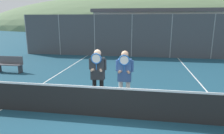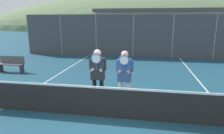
# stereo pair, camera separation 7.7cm
# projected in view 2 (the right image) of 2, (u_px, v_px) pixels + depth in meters

# --- Properties ---
(ground_plane) EXTENTS (120.00, 120.00, 0.00)m
(ground_plane) POSITION_uv_depth(u_px,v_px,m) (109.00, 117.00, 5.73)
(ground_plane) COLOR navy
(hill_distant) EXTENTS (107.57, 59.76, 20.92)m
(hill_distant) POSITION_uv_depth(u_px,v_px,m) (144.00, 28.00, 67.02)
(hill_distant) COLOR #5B7551
(hill_distant) RESTS_ON ground_plane
(clubhouse_building) EXTENTS (13.63, 5.50, 3.89)m
(clubhouse_building) POSITION_uv_depth(u_px,v_px,m) (156.00, 27.00, 23.18)
(clubhouse_building) COLOR beige
(clubhouse_building) RESTS_ON ground_plane
(fence_back) EXTENTS (17.07, 0.06, 3.13)m
(fence_back) POSITION_uv_depth(u_px,v_px,m) (133.00, 36.00, 14.78)
(fence_back) COLOR gray
(fence_back) RESTS_ON ground_plane
(tennis_net) EXTENTS (9.19, 0.09, 1.01)m
(tennis_net) POSITION_uv_depth(u_px,v_px,m) (109.00, 102.00, 5.62)
(tennis_net) COLOR gray
(tennis_net) RESTS_ON ground_plane
(court_line_left_sideline) EXTENTS (0.05, 16.00, 0.01)m
(court_line_left_sideline) POSITION_uv_depth(u_px,v_px,m) (48.00, 81.00, 9.17)
(court_line_left_sideline) COLOR white
(court_line_left_sideline) RESTS_ON ground_plane
(court_line_right_sideline) EXTENTS (0.05, 16.00, 0.01)m
(court_line_right_sideline) POSITION_uv_depth(u_px,v_px,m) (206.00, 89.00, 8.04)
(court_line_right_sideline) COLOR white
(court_line_right_sideline) RESTS_ON ground_plane
(player_leftmost) EXTENTS (0.56, 0.34, 1.84)m
(player_leftmost) POSITION_uv_depth(u_px,v_px,m) (98.00, 73.00, 6.31)
(player_leftmost) COLOR black
(player_leftmost) RESTS_ON ground_plane
(player_center_left) EXTENTS (0.55, 0.34, 1.82)m
(player_center_left) POSITION_uv_depth(u_px,v_px,m) (124.00, 75.00, 6.14)
(player_center_left) COLOR white
(player_center_left) RESTS_ON ground_plane
(car_far_left) EXTENTS (4.53, 1.99, 1.74)m
(car_far_left) POSITION_uv_depth(u_px,v_px,m) (89.00, 40.00, 18.65)
(car_far_left) COLOR navy
(car_far_left) RESTS_ON ground_plane
(car_left_of_center) EXTENTS (4.15, 2.08, 1.82)m
(car_left_of_center) POSITION_uv_depth(u_px,v_px,m) (144.00, 41.00, 17.76)
(car_left_of_center) COLOR black
(car_left_of_center) RESTS_ON ground_plane
(car_center) EXTENTS (4.52, 1.99, 1.66)m
(car_center) POSITION_uv_depth(u_px,v_px,m) (206.00, 43.00, 16.84)
(car_center) COLOR #285638
(car_center) RESTS_ON ground_plane
(bench_courtside) EXTENTS (1.42, 0.36, 0.85)m
(bench_courtside) POSITION_uv_depth(u_px,v_px,m) (11.00, 64.00, 10.64)
(bench_courtside) COLOR #515156
(bench_courtside) RESTS_ON ground_plane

